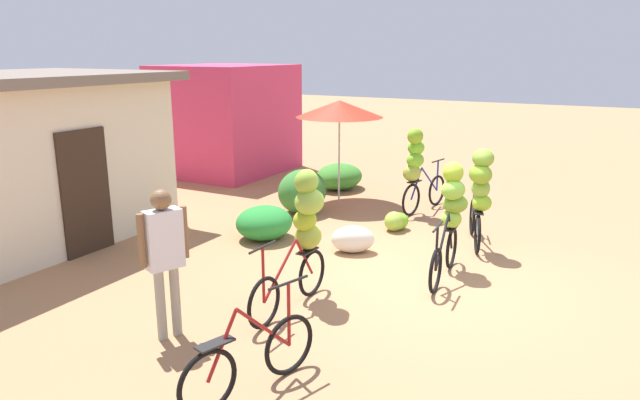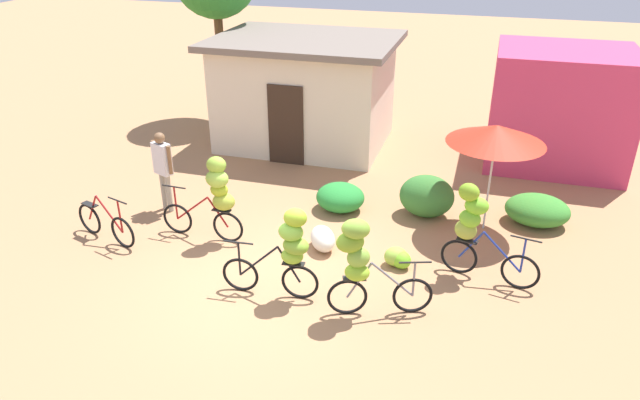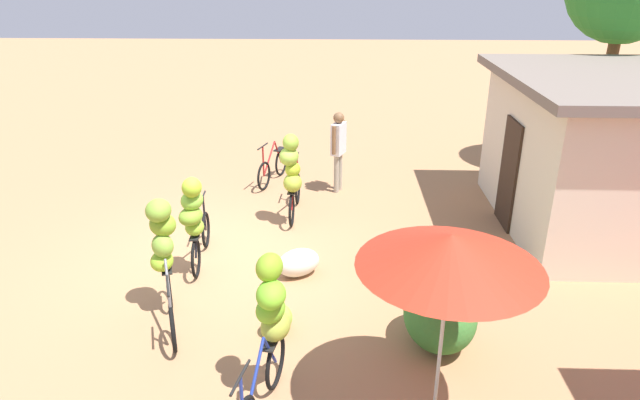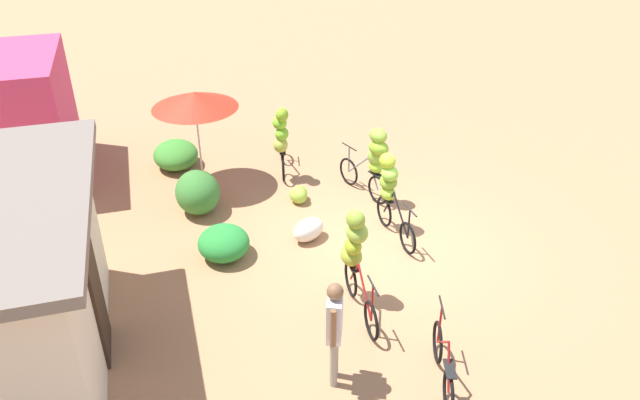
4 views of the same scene
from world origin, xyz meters
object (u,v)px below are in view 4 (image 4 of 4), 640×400
object	(u,v)px
shop_pink	(2,121)
bicycle_near_pile	(356,252)
bicycle_by_shop	(374,157)
bicycle_rightmost	(281,137)
bicycle_leftmost	(443,364)
person_vendor	(335,323)
banana_pile_on_ground	(299,195)
bicycle_center_loaded	(390,188)
produce_sack	(308,230)
market_umbrella	(194,100)

from	to	relation	value
shop_pink	bicycle_near_pile	bearing A→B (deg)	-136.34
bicycle_by_shop	bicycle_rightmost	world-z (taller)	bicycle_rightmost
bicycle_leftmost	bicycle_near_pile	bearing A→B (deg)	16.55
person_vendor	banana_pile_on_ground	bearing A→B (deg)	-8.82
bicycle_center_loaded	person_vendor	distance (m)	4.14
bicycle_by_shop	person_vendor	bearing A→B (deg)	153.64
bicycle_near_pile	produce_sack	size ratio (longest dim) A/B	2.49
shop_pink	banana_pile_on_ground	xyz separation A→B (m)	(-2.87, -5.97, -1.24)
bicycle_center_loaded	banana_pile_on_ground	size ratio (longest dim) A/B	2.68
market_umbrella	produce_sack	bearing A→B (deg)	-149.40
shop_pink	bicycle_leftmost	size ratio (longest dim) A/B	2.07
bicycle_near_pile	banana_pile_on_ground	distance (m)	3.56
bicycle_by_shop	bicycle_near_pile	bearing A→B (deg)	154.61
bicycle_leftmost	bicycle_near_pile	world-z (taller)	bicycle_near_pile
shop_pink	bicycle_center_loaded	world-z (taller)	shop_pink
bicycle_leftmost	bicycle_rightmost	size ratio (longest dim) A/B	0.89
shop_pink	produce_sack	bearing A→B (deg)	-126.74
market_umbrella	bicycle_center_loaded	xyz separation A→B (m)	(-2.97, -3.31, -1.04)
market_umbrella	bicycle_near_pile	xyz separation A→B (m)	(-4.88, -1.95, -0.98)
shop_pink	bicycle_near_pile	distance (m)	8.76
market_umbrella	bicycle_by_shop	distance (m)	3.97
bicycle_center_loaded	bicycle_by_shop	world-z (taller)	bicycle_by_shop
bicycle_by_shop	produce_sack	bearing A→B (deg)	122.55
market_umbrella	banana_pile_on_ground	distance (m)	2.97
bicycle_rightmost	person_vendor	world-z (taller)	same
produce_sack	bicycle_by_shop	bearing A→B (deg)	-57.45
banana_pile_on_ground	person_vendor	xyz separation A→B (m)	(-5.05, 0.78, 0.90)
bicycle_near_pile	bicycle_center_loaded	xyz separation A→B (m)	(1.90, -1.36, -0.06)
bicycle_rightmost	bicycle_by_shop	bearing A→B (deg)	-134.57
banana_pile_on_ground	bicycle_by_shop	bearing A→B (deg)	-102.73
bicycle_center_loaded	bicycle_rightmost	world-z (taller)	bicycle_rightmost
bicycle_leftmost	bicycle_by_shop	xyz separation A→B (m)	(5.17, -0.86, 0.67)
bicycle_near_pile	bicycle_center_loaded	world-z (taller)	bicycle_near_pile
produce_sack	bicycle_rightmost	bearing A→B (deg)	-2.38
bicycle_leftmost	banana_pile_on_ground	bearing A→B (deg)	7.04
bicycle_leftmost	bicycle_center_loaded	bearing A→B (deg)	-10.68
shop_pink	banana_pile_on_ground	size ratio (longest dim) A/B	5.22
bicycle_leftmost	produce_sack	size ratio (longest dim) A/B	2.21
market_umbrella	person_vendor	bearing A→B (deg)	-170.42
bicycle_near_pile	person_vendor	world-z (taller)	bicycle_near_pile
banana_pile_on_ground	bicycle_rightmost	bearing A→B (deg)	3.20
shop_pink	person_vendor	distance (m)	9.48
bicycle_by_shop	banana_pile_on_ground	world-z (taller)	bicycle_by_shop
bicycle_rightmost	produce_sack	bearing A→B (deg)	177.62
person_vendor	market_umbrella	bearing A→B (deg)	9.58
bicycle_near_pile	bicycle_center_loaded	distance (m)	2.34
bicycle_rightmost	banana_pile_on_ground	world-z (taller)	bicycle_rightmost
bicycle_rightmost	banana_pile_on_ground	xyz separation A→B (m)	(-1.24, -0.07, -0.82)
bicycle_center_loaded	produce_sack	world-z (taller)	bicycle_center_loaded
shop_pink	bicycle_center_loaded	bearing A→B (deg)	-120.90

